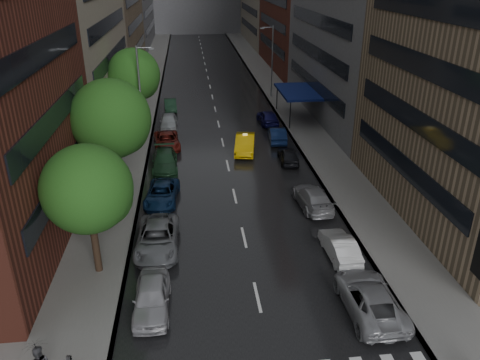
# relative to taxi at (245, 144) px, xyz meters

# --- Properties ---
(ground) EXTENTS (220.00, 220.00, 0.00)m
(ground) POSITION_rel_taxi_xyz_m (-1.89, -25.16, -0.82)
(ground) COLOR gray
(ground) RESTS_ON ground
(road) EXTENTS (14.00, 140.00, 0.01)m
(road) POSITION_rel_taxi_xyz_m (-1.89, 24.84, -0.81)
(road) COLOR black
(road) RESTS_ON ground
(sidewalk_left) EXTENTS (4.00, 140.00, 0.15)m
(sidewalk_left) POSITION_rel_taxi_xyz_m (-10.89, 24.84, -0.74)
(sidewalk_left) COLOR gray
(sidewalk_left) RESTS_ON ground
(sidewalk_right) EXTENTS (4.00, 140.00, 0.15)m
(sidewalk_right) POSITION_rel_taxi_xyz_m (7.11, 24.84, -0.74)
(sidewalk_right) COLOR gray
(sidewalk_right) RESTS_ON ground
(tree_near) EXTENTS (4.78, 4.78, 7.63)m
(tree_near) POSITION_rel_taxi_xyz_m (-10.49, -17.98, 4.40)
(tree_near) COLOR #382619
(tree_near) RESTS_ON ground
(tree_mid) EXTENTS (5.62, 5.62, 8.95)m
(tree_mid) POSITION_rel_taxi_xyz_m (-10.49, -8.46, 5.31)
(tree_mid) COLOR #382619
(tree_mid) RESTS_ON ground
(tree_far) EXTENTS (5.33, 5.33, 8.50)m
(tree_far) POSITION_rel_taxi_xyz_m (-10.49, 8.00, 5.00)
(tree_far) COLOR #382619
(tree_far) RESTS_ON ground
(taxi) EXTENTS (2.54, 5.18, 1.64)m
(taxi) POSITION_rel_taxi_xyz_m (0.00, 0.00, 0.00)
(taxi) COLOR #EEB70C
(taxi) RESTS_ON ground
(parked_cars_left) EXTENTS (2.83, 40.84, 1.53)m
(parked_cars_left) POSITION_rel_taxi_xyz_m (-7.29, -5.41, -0.09)
(parked_cars_left) COLOR #A3A2A7
(parked_cars_left) RESTS_ON ground
(parked_cars_right) EXTENTS (2.54, 36.21, 1.56)m
(parked_cars_right) POSITION_rel_taxi_xyz_m (3.51, -8.95, -0.08)
(parked_cars_right) COLOR gray
(parked_cars_right) RESTS_ON ground
(ped_black_umbrella) EXTENTS (1.06, 0.98, 2.09)m
(ped_black_umbrella) POSITION_rel_taxi_xyz_m (-11.50, -25.82, 0.56)
(ped_black_umbrella) COLOR #48474C
(ped_black_umbrella) RESTS_ON sidewalk_left
(street_lamp_left) EXTENTS (1.74, 0.22, 9.00)m
(street_lamp_left) POSITION_rel_taxi_xyz_m (-9.61, 4.84, 4.07)
(street_lamp_left) COLOR gray
(street_lamp_left) RESTS_ON sidewalk_left
(street_lamp_right) EXTENTS (1.74, 0.22, 9.00)m
(street_lamp_right) POSITION_rel_taxi_xyz_m (5.83, 19.84, 4.07)
(street_lamp_right) COLOR gray
(street_lamp_right) RESTS_ON sidewalk_right
(awning) EXTENTS (4.00, 8.00, 3.12)m
(awning) POSITION_rel_taxi_xyz_m (7.09, 9.84, 2.32)
(awning) COLOR navy
(awning) RESTS_ON sidewalk_right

